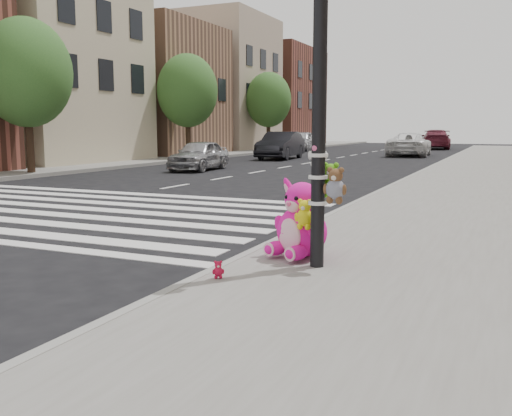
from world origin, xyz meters
The scene contains 19 objects.
ground centered at (0.00, 0.00, 0.00)m, with size 120.00×120.00×0.00m, color black.
sidewalk_far centered at (-13.50, 20.00, 0.07)m, with size 6.00×80.00×0.14m, color slate.
curb_edge centered at (1.55, 10.00, 0.07)m, with size 0.12×80.00×0.15m, color gray.
crosswalk centered at (-4.50, 5.20, 0.01)m, with size 11.00×6.00×0.01m, color silver, non-canonical shape.
bld_far_b centered at (-15.50, 17.00, 5.50)m, with size 6.00×8.00×11.00m, color #C0B093.
bld_far_c centered at (-15.50, 26.00, 4.00)m, with size 6.00×8.00×8.00m, color #976950.
bld_far_d centered at (-15.50, 35.00, 5.00)m, with size 6.00×8.00×10.00m, color tan.
bld_far_e centered at (-15.50, 46.00, 4.50)m, with size 6.00×10.00×9.00m, color brown.
signal_pole centered at (2.62, 1.82, 1.78)m, with size 0.69×0.50×4.00m.
tree_far_a centered at (-11.20, 11.00, 3.65)m, with size 3.20×3.20×5.44m.
tree_far_b centered at (-11.20, 22.00, 3.65)m, with size 3.20×3.20×5.44m.
tree_far_c centered at (-11.20, 33.00, 3.65)m, with size 3.20×3.20×5.44m.
pink_bunny centered at (2.26, 2.17, 0.55)m, with size 0.84×0.90×1.00m.
red_teddy centered at (1.80, 0.85, 0.24)m, with size 0.13×0.09×0.20m, color red, non-canonical shape.
car_silver_far centered at (-7.08, 15.96, 0.62)m, with size 1.47×3.65×1.24m, color #A1A1A6.
car_dark_far centered at (-7.08, 25.00, 0.75)m, with size 1.60×4.58×1.51m, color black.
car_white_near centered at (-1.12, 31.23, 0.70)m, with size 2.34×5.07×1.41m, color silver.
car_maroon_near centered at (-1.05, 43.61, 0.77)m, with size 2.17×5.33×1.55m, color maroon.
car_silver_deep centered at (-9.80, 36.01, 0.74)m, with size 1.76×4.37×1.49m, color silver.
Camera 1 is at (4.61, -4.44, 1.76)m, focal length 40.00 mm.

